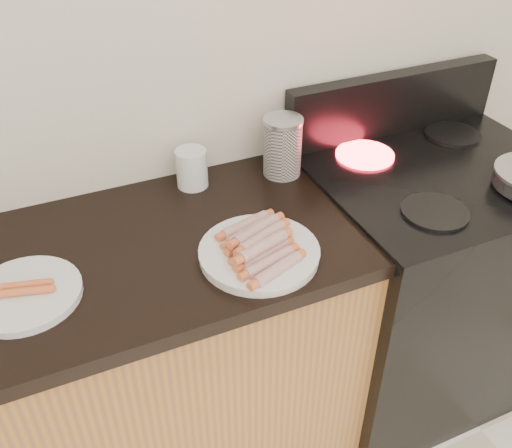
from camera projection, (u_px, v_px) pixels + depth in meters
name	position (u px, v px, depth m)	size (l,w,h in m)	color
wall_back	(146.00, 43.00, 1.45)	(4.00, 0.04, 2.60)	silver
stove	(419.00, 284.00, 1.97)	(0.76, 0.65, 0.91)	black
stove_panel	(393.00, 103.00, 1.85)	(0.76, 0.06, 0.20)	black
burner_near_left	(435.00, 212.00, 1.52)	(0.18, 0.18, 0.01)	black
burner_far_left	(365.00, 155.00, 1.77)	(0.18, 0.18, 0.01)	#FF1E2D
burner_far_right	(452.00, 134.00, 1.88)	(0.18, 0.18, 0.01)	black
main_plate	(259.00, 254.00, 1.38)	(0.29, 0.29, 0.02)	white
side_plate	(25.00, 294.00, 1.27)	(0.25, 0.25, 0.02)	white
hotdog_pile	(259.00, 244.00, 1.36)	(0.14, 0.25, 0.05)	maroon
plain_sausages	(23.00, 288.00, 1.26)	(0.12, 0.07, 0.02)	#D0784B
canister	(283.00, 147.00, 1.66)	(0.12, 0.12, 0.18)	white
mug	(192.00, 168.00, 1.62)	(0.09, 0.09, 0.11)	white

